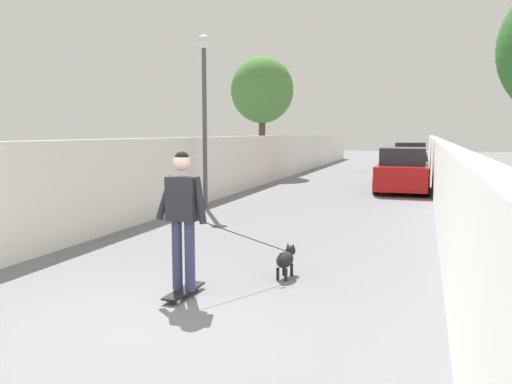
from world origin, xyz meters
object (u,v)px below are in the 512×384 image
Objects in this scene: person_skateboarder at (183,209)px; dog at (285,259)px; skateboard at (184,291)px; car_near at (403,171)px; car_far at (410,158)px; tree_left_near at (262,90)px; lamp_post at (204,92)px.

person_skateboarder is 1.79m from dog.
dog is (1.22, -1.00, 0.21)m from skateboard.
car_far is at bearing -0.00° from car_near.
tree_left_near is 8.98m from car_near.
dog is (-16.53, -5.62, -3.78)m from tree_left_near.
car_far is (15.52, -4.97, -2.43)m from lamp_post.
car_far is (4.79, -6.76, -3.33)m from tree_left_near.
lamp_post is 16.47m from car_far.
car_near is (-4.89, -6.76, -3.34)m from tree_left_near.
dog is (-5.81, -3.83, -2.87)m from lamp_post.
dog is at bearing 174.42° from car_near.
skateboard is 1.05m from person_skateboarder.
car_near is at bearing -125.91° from tree_left_near.
tree_left_near is at bearing 14.57° from skateboard.
lamp_post is at bearing 21.91° from person_skateboarder.
car_near is at bearing -40.42° from lamp_post.
person_skateboarder is (-7.03, -2.83, -2.03)m from lamp_post.
car_far is at bearing -3.05° from dog.
lamp_post is 5.75× the size of skateboard.
person_skateboarder reaches higher than skateboard.
person_skateboarder is 0.41× the size of car_far.
car_near is (5.83, -4.97, -2.43)m from lamp_post.
skateboard is at bearing -158.09° from lamp_post.
car_near is 9.68m from car_far.
person_skateboarder is at bearing 140.54° from dog.
lamp_post is 7.84m from person_skateboarder.
skateboard is at bearing 174.58° from car_far.
tree_left_near reaches higher than car_near.
tree_left_near is at bearing 125.35° from car_far.
dog is (1.22, -1.00, -0.85)m from person_skateboarder.
person_skateboarder is at bearing -158.09° from lamp_post.
car_far reaches higher than dog.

